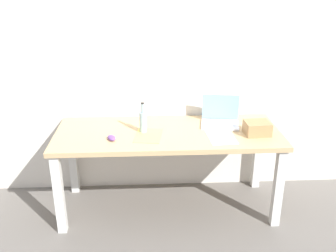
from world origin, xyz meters
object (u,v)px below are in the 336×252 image
(computer_mouse, at_px, (112,138))
(desk, at_px, (168,142))
(cardboard_box, at_px, (257,128))
(beer_bottle, at_px, (143,121))
(laptop_right, at_px, (220,118))

(computer_mouse, bearing_deg, desk, -4.47)
(desk, relative_size, cardboard_box, 9.36)
(computer_mouse, height_order, cardboard_box, cardboard_box)
(beer_bottle, xyz_separation_m, cardboard_box, (0.94, -0.09, -0.04))
(desk, height_order, computer_mouse, computer_mouse)
(laptop_right, bearing_deg, computer_mouse, -162.54)
(desk, xyz_separation_m, computer_mouse, (-0.46, -0.14, 0.11))
(desk, xyz_separation_m, cardboard_box, (0.73, -0.09, 0.15))
(cardboard_box, bearing_deg, computer_mouse, -177.34)
(desk, xyz_separation_m, laptop_right, (0.46, 0.15, 0.15))
(beer_bottle, bearing_deg, desk, -0.26)
(computer_mouse, bearing_deg, cardboard_box, -19.36)
(desk, height_order, laptop_right, laptop_right)
(laptop_right, relative_size, cardboard_box, 1.77)
(cardboard_box, bearing_deg, desk, 172.99)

